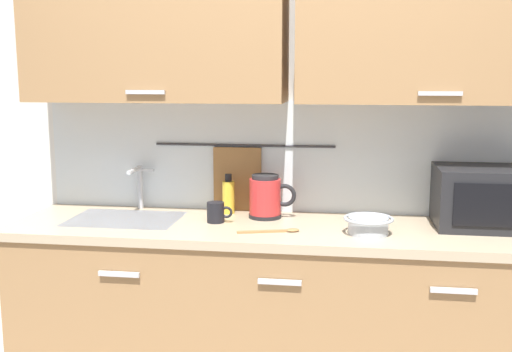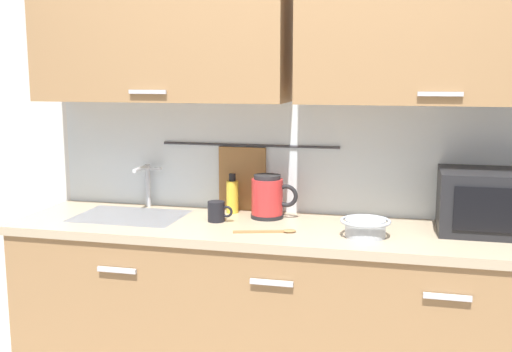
% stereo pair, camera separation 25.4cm
% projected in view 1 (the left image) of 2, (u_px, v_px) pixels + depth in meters
% --- Properties ---
extents(counter_unit, '(2.53, 0.64, 0.90)m').
position_uv_depth(counter_unit, '(284.00, 318.00, 2.87)').
color(counter_unit, '#997047').
rests_on(counter_unit, ground).
extents(back_wall_assembly, '(3.70, 0.41, 2.50)m').
position_uv_depth(back_wall_assembly, '(293.00, 86.00, 2.92)').
color(back_wall_assembly, silver).
rests_on(back_wall_assembly, ground).
extents(sink_faucet, '(0.09, 0.17, 0.22)m').
position_uv_depth(sink_faucet, '(139.00, 181.00, 3.10)').
color(sink_faucet, '#B2B5BA').
rests_on(sink_faucet, counter_unit).
extents(microwave, '(0.46, 0.35, 0.27)m').
position_uv_depth(microwave, '(488.00, 198.00, 2.74)').
color(microwave, black).
rests_on(microwave, counter_unit).
extents(electric_kettle, '(0.23, 0.16, 0.21)m').
position_uv_depth(electric_kettle, '(266.00, 197.00, 2.93)').
color(electric_kettle, black).
rests_on(electric_kettle, counter_unit).
extents(dish_soap_bottle, '(0.06, 0.06, 0.20)m').
position_uv_depth(dish_soap_bottle, '(228.00, 196.00, 3.03)').
color(dish_soap_bottle, yellow).
rests_on(dish_soap_bottle, counter_unit).
extents(mug_near_sink, '(0.12, 0.08, 0.09)m').
position_uv_depth(mug_near_sink, '(216.00, 212.00, 2.84)').
color(mug_near_sink, black).
rests_on(mug_near_sink, counter_unit).
extents(mixing_bowl, '(0.21, 0.21, 0.08)m').
position_uv_depth(mixing_bowl, '(368.00, 224.00, 2.63)').
color(mixing_bowl, '#A5ADB7').
rests_on(mixing_bowl, counter_unit).
extents(wooden_spoon, '(0.27, 0.11, 0.01)m').
position_uv_depth(wooden_spoon, '(276.00, 231.00, 2.67)').
color(wooden_spoon, '#9E7042').
rests_on(wooden_spoon, counter_unit).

